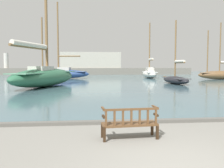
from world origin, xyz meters
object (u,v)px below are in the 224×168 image
at_px(sailboat_far_starboard, 175,79).
at_px(sailboat_outer_starboard, 150,73).
at_px(sailboat_nearest_port, 220,74).
at_px(sailboat_outer_port, 60,73).
at_px(sailboat_distant_harbor, 45,76).
at_px(park_bench, 130,123).

bearing_deg(sailboat_far_starboard, sailboat_outer_starboard, 87.46).
distance_m(sailboat_far_starboard, sailboat_nearest_port, 13.34).
xyz_separation_m(sailboat_outer_port, sailboat_nearest_port, (24.47, -5.15, -0.17)).
relative_size(sailboat_distant_harbor, sailboat_nearest_port, 1.50).
relative_size(sailboat_distant_harbor, sailboat_outer_starboard, 1.37).
bearing_deg(sailboat_outer_starboard, sailboat_far_starboard, -92.54).
height_order(park_bench, sailboat_outer_starboard, sailboat_outer_starboard).
relative_size(sailboat_outer_starboard, sailboat_nearest_port, 1.09).
relative_size(sailboat_far_starboard, sailboat_nearest_port, 0.84).
bearing_deg(sailboat_distant_harbor, park_bench, -73.73).
distance_m(sailboat_outer_port, sailboat_outer_starboard, 14.94).
height_order(sailboat_outer_starboard, sailboat_nearest_port, sailboat_outer_starboard).
distance_m(sailboat_outer_port, sailboat_far_starboard, 19.86).
bearing_deg(park_bench, sailboat_far_starboard, 66.60).
distance_m(park_bench, sailboat_far_starboard, 22.06).
relative_size(sailboat_outer_port, sailboat_outer_starboard, 1.31).
xyz_separation_m(park_bench, sailboat_nearest_port, (18.93, 28.88, 0.39)).
height_order(park_bench, sailboat_distant_harbor, sailboat_distant_harbor).
height_order(sailboat_outer_port, sailboat_distant_harbor, sailboat_distant_harbor).
bearing_deg(park_bench, sailboat_nearest_port, 56.75).
xyz_separation_m(park_bench, sailboat_far_starboard, (8.76, 20.25, 0.16)).
xyz_separation_m(sailboat_outer_port, sailboat_far_starboard, (14.30, -13.78, -0.39)).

